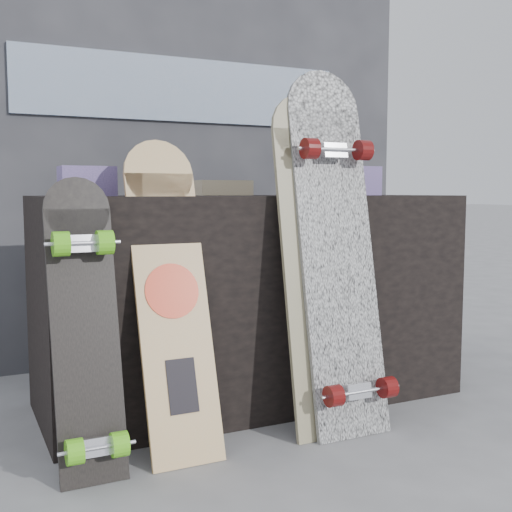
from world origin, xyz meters
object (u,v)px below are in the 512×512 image
longboard_cascadia (337,242)px  longboard_celtic (315,252)px  vendor_table (252,298)px  skateboard_dark (86,325)px  longboard_geisha (171,287)px

longboard_cascadia → longboard_celtic: bearing=166.1°
vendor_table → longboard_celtic: (0.06, -0.38, 0.21)m
vendor_table → skateboard_dark: bearing=-150.0°
longboard_celtic → skateboard_dark: size_ratio=1.34×
vendor_table → longboard_cascadia: (0.14, -0.39, 0.24)m
vendor_table → longboard_geisha: 0.56m
longboard_geisha → longboard_cascadia: (0.57, -0.06, 0.13)m
vendor_table → skateboard_dark: skateboard_dark is taller
longboard_celtic → vendor_table: bearing=99.2°
longboard_geisha → skateboard_dark: bearing=-164.3°
longboard_geisha → longboard_celtic: size_ratio=0.85×
skateboard_dark → longboard_cascadia: bearing=1.2°
longboard_cascadia → skateboard_dark: bearing=-178.8°
vendor_table → longboard_celtic: bearing=-80.8°
longboard_geisha → longboard_celtic: longboard_celtic is taller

